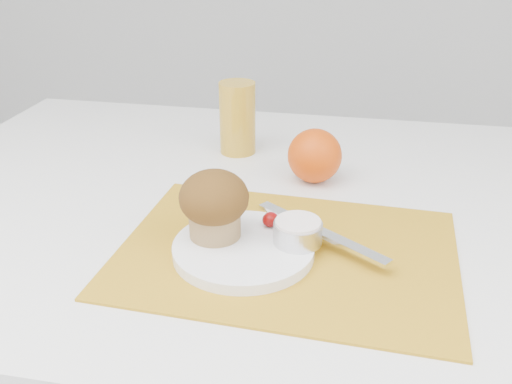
% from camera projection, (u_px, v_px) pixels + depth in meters
% --- Properties ---
extents(placemat, '(0.43, 0.32, 0.00)m').
position_uv_depth(placemat, '(287.00, 252.00, 0.71)').
color(placemat, '#C28B1A').
rests_on(placemat, table).
extents(plate, '(0.20, 0.20, 0.01)m').
position_uv_depth(plate, '(243.00, 249.00, 0.70)').
color(plate, white).
rests_on(plate, placemat).
extents(ramekin, '(0.08, 0.08, 0.03)m').
position_uv_depth(ramekin, '(298.00, 233.00, 0.70)').
color(ramekin, silver).
rests_on(ramekin, plate).
extents(cream, '(0.07, 0.07, 0.01)m').
position_uv_depth(cream, '(298.00, 223.00, 0.69)').
color(cream, white).
rests_on(cream, ramekin).
extents(raspberry_near, '(0.02, 0.02, 0.02)m').
position_uv_depth(raspberry_near, '(271.00, 219.00, 0.73)').
color(raspberry_near, '#580207').
rests_on(raspberry_near, plate).
extents(raspberry_far, '(0.02, 0.02, 0.02)m').
position_uv_depth(raspberry_far, '(270.00, 220.00, 0.73)').
color(raspberry_far, '#530302').
rests_on(raspberry_far, plate).
extents(butter_knife, '(0.18, 0.13, 0.01)m').
position_uv_depth(butter_knife, '(320.00, 232.00, 0.72)').
color(butter_knife, silver).
rests_on(butter_knife, plate).
extents(orange, '(0.08, 0.08, 0.08)m').
position_uv_depth(orange, '(315.00, 156.00, 0.88)').
color(orange, '#E04B07').
rests_on(orange, table).
extents(juice_glass, '(0.07, 0.07, 0.12)m').
position_uv_depth(juice_glass, '(237.00, 118.00, 0.98)').
color(juice_glass, gold).
rests_on(juice_glass, table).
extents(muffin, '(0.09, 0.09, 0.09)m').
position_uv_depth(muffin, '(214.00, 203.00, 0.70)').
color(muffin, '#A3804F').
rests_on(muffin, plate).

